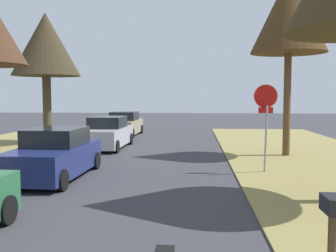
# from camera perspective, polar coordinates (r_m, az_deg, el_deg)

# --- Properties ---
(stop_sign_far) EXTENTS (0.81, 0.46, 2.96)m
(stop_sign_far) POSITION_cam_1_polar(r_m,az_deg,el_deg) (13.50, 14.03, 2.46)
(stop_sign_far) COLOR #9EA0A5
(stop_sign_far) RESTS_ON grass_verge_right
(street_tree_right_mid_b) EXTENTS (3.21, 3.21, 7.78)m
(street_tree_right_mid_b) POSITION_cam_1_polar(r_m,az_deg,el_deg) (17.94, 17.21, 15.37)
(street_tree_right_mid_b) COLOR brown
(street_tree_right_mid_b) RESTS_ON grass_verge_right
(street_tree_left_far) EXTENTS (3.63, 3.63, 6.99)m
(street_tree_left_far) POSITION_cam_1_polar(r_m,az_deg,el_deg) (22.33, -17.37, 11.12)
(street_tree_left_far) COLOR #47402C
(street_tree_left_far) RESTS_ON grass_verge_left
(parked_sedan_navy) EXTENTS (2.06, 4.45, 1.57)m
(parked_sedan_navy) POSITION_cam_1_polar(r_m,az_deg,el_deg) (13.02, -16.16, -4.10)
(parked_sedan_navy) COLOR navy
(parked_sedan_navy) RESTS_ON ground
(parked_sedan_silver) EXTENTS (2.06, 4.45, 1.57)m
(parked_sedan_silver) POSITION_cam_1_polar(r_m,az_deg,el_deg) (19.87, -8.88, -1.12)
(parked_sedan_silver) COLOR #BCBCC1
(parked_sedan_silver) RESTS_ON ground
(parked_sedan_tan) EXTENTS (2.06, 4.45, 1.57)m
(parked_sedan_tan) POSITION_cam_1_polar(r_m,az_deg,el_deg) (26.07, -6.42, 0.20)
(parked_sedan_tan) COLOR tan
(parked_sedan_tan) RESTS_ON ground
(curbside_mailbox) EXTENTS (0.22, 0.44, 1.27)m
(curbside_mailbox) POSITION_cam_1_polar(r_m,az_deg,el_deg) (5.57, 22.82, -12.02)
(curbside_mailbox) COLOR brown
(curbside_mailbox) RESTS_ON grass_verge_right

